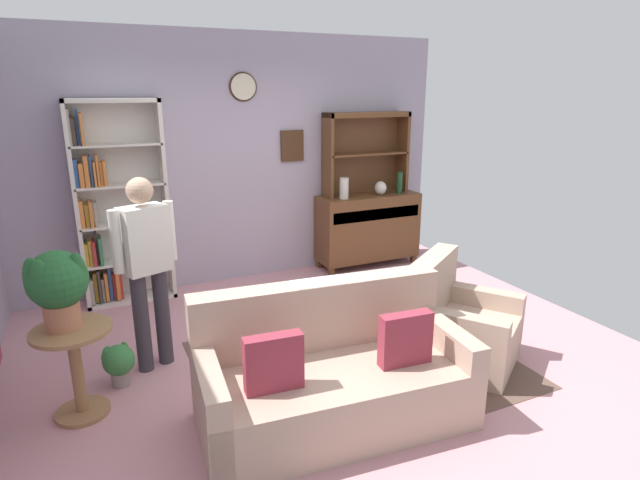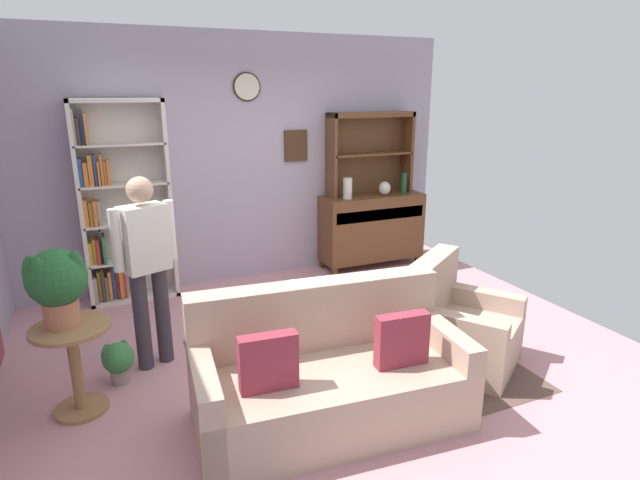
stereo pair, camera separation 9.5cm
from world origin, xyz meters
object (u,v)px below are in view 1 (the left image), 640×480
Objects in this scene: bookshelf at (115,209)px; sideboard_hutch at (366,142)px; sideboard at (368,226)px; vase_round at (381,188)px; bottle_wine at (399,183)px; coffee_table at (306,315)px; potted_plant_small at (118,362)px; couch_floral at (332,377)px; vase_tall at (344,188)px; plant_stand at (76,362)px; book_stack at (305,304)px; armchair_floral at (460,328)px; potted_plant_large at (57,284)px; person_reading at (147,261)px.

bookshelf is 1.91× the size of sideboard_hutch.
sideboard is 0.52m from vase_round.
bookshelf is at bearing 176.99° from bottle_wine.
sideboard is at bearing 47.75° from coffee_table.
sideboard is at bearing 27.84° from potted_plant_small.
couch_floral is at bearing -102.71° from coffee_table.
bookshelf is 1.13× the size of couch_floral.
plant_stand is at bearing -148.39° from vase_tall.
sideboard is (2.95, -0.09, -0.50)m from bookshelf.
couch_floral is (-1.46, -2.63, -0.73)m from vase_tall.
sideboard is 7.65× the size of vase_round.
book_stack is at bearing -4.15° from potted_plant_small.
armchair_floral is 1.28m from coffee_table.
book_stack is (1.78, 0.17, 0.04)m from plant_stand.
vase_round reaches higher than armchair_floral.
vase_tall is 1.49× the size of vase_round.
couch_floral is at bearing -102.57° from book_stack.
potted_plant_small is at bearing 163.01° from armchair_floral.
potted_plant_large reaches higher than potted_plant_small.
bookshelf is 7.79× the size of bottle_wine.
bookshelf is 3.22× the size of plant_stand.
couch_floral reaches higher than potted_plant_small.
potted_plant_small is (0.27, 0.28, -0.21)m from plant_stand.
potted_plant_small is at bearing 175.85° from book_stack.
armchair_floral is at bearing -105.64° from vase_round.
sideboard_hutch reaches higher than potted_plant_small.
sideboard_hutch is at bearing 78.14° from armchair_floral.
bottle_wine is 4.28m from plant_stand.
armchair_floral is at bearing -46.47° from bookshelf.
potted_plant_large reaches higher than coffee_table.
couch_floral is at bearing -130.43° from bottle_wine.
potted_plant_small is at bearing -150.15° from vase_tall.
potted_plant_small is (-2.60, 0.79, -0.10)m from armchair_floral.
potted_plant_large is at bearing -140.88° from potted_plant_small.
sideboard_hutch is 4.14m from plant_stand.
bookshelf is at bearing -179.56° from sideboard_hutch.
person_reading reaches higher than couch_floral.
sideboard_hutch reaches higher than person_reading.
vase_round is 2.57m from coffee_table.
vase_round is (3.08, -0.15, -0.00)m from bookshelf.
plant_stand reaches higher than potted_plant_small.
bookshelf is 3.35m from bottle_wine.
sideboard is 1.06m from sideboard_hutch.
bottle_wine reaches higher than sideboard.
potted_plant_small is at bearing 174.37° from coffee_table.
potted_plant_large is 1.92m from coffee_table.
bottle_wine reaches higher than vase_tall.
armchair_floral is 0.68× the size of person_reading.
bookshelf is 6.40× the size of potted_plant_small.
bookshelf is at bearing 125.37° from book_stack.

